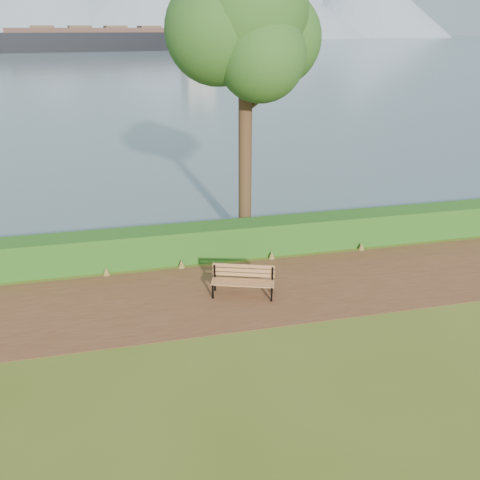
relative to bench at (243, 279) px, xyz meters
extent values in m
plane|color=#4D5C1A|center=(-0.31, -0.21, -0.46)|extent=(140.00, 140.00, 0.00)
cube|color=brown|center=(-0.31, 0.09, -0.46)|extent=(40.00, 3.40, 0.01)
cube|color=#204B15|center=(-0.31, 2.39, 0.04)|extent=(32.00, 0.85, 1.00)
cube|color=#425B6A|center=(-0.31, 259.79, -0.46)|extent=(700.00, 510.00, 0.00)
cone|color=#7D8FA7|center=(-60.31, 394.79, 23.54)|extent=(160.00, 160.00, 48.00)
cone|color=#7D8FA7|center=(109.69, 399.79, 24.54)|extent=(170.00, 170.00, 50.00)
cone|color=#7D8FA7|center=(199.69, 409.79, 28.54)|extent=(150.00, 150.00, 58.00)
cone|color=#7D8FA7|center=(-10.31, 429.79, 17.04)|extent=(120.00, 120.00, 35.00)
cone|color=#7D8FA7|center=(149.69, 424.79, 19.54)|extent=(130.00, 130.00, 40.00)
cube|color=black|center=(-0.80, -0.04, -0.26)|extent=(0.06, 0.06, 0.40)
cube|color=black|center=(-0.68, 0.34, -0.08)|extent=(0.06, 0.06, 0.76)
cube|color=black|center=(-0.74, 0.15, -0.09)|extent=(0.18, 0.45, 0.04)
cube|color=black|center=(0.63, -0.49, -0.26)|extent=(0.06, 0.06, 0.40)
cube|color=black|center=(0.75, -0.12, -0.08)|extent=(0.06, 0.06, 0.76)
cube|color=black|center=(0.69, -0.31, -0.09)|extent=(0.18, 0.45, 0.04)
cube|color=#A96D41|center=(-0.08, -0.24, -0.06)|extent=(1.55, 0.56, 0.03)
cube|color=#A96D41|center=(-0.04, -0.13, -0.06)|extent=(1.55, 0.56, 0.03)
cube|color=#A96D41|center=(-0.01, -0.03, -0.06)|extent=(1.55, 0.56, 0.03)
cube|color=#A96D41|center=(0.03, 0.08, -0.06)|extent=(1.55, 0.56, 0.03)
cube|color=#A96D41|center=(0.04, 0.13, 0.04)|extent=(1.54, 0.52, 0.09)
cube|color=#A96D41|center=(0.04, 0.13, 0.17)|extent=(1.54, 0.52, 0.09)
cube|color=#A96D41|center=(0.04, 0.13, 0.29)|extent=(1.54, 0.52, 0.09)
cylinder|color=#361F16|center=(0.81, 3.37, 3.15)|extent=(0.40, 0.40, 7.23)
sphere|color=#1B511B|center=(0.81, 3.37, 6.17)|extent=(3.41, 3.41, 3.41)
sphere|color=#1B511B|center=(1.74, 3.61, 5.56)|extent=(2.61, 2.61, 2.61)
sphere|color=#1B511B|center=(0.00, 3.22, 5.76)|extent=(2.81, 2.81, 2.81)
sphere|color=#1B511B|center=(1.07, 2.65, 5.16)|extent=(2.41, 2.41, 2.41)
cylinder|color=#361F16|center=(1.27, 3.37, 3.96)|extent=(1.06, 0.12, 0.79)
cylinder|color=#361F16|center=(0.41, 3.47, 4.46)|extent=(0.82, 0.38, 0.72)
cube|color=black|center=(-3.68, 154.88, 1.14)|extent=(75.59, 25.97, 7.47)
cube|color=#4F362F|center=(-3.68, 154.88, 5.52)|extent=(69.50, 23.66, 1.28)
cube|color=beige|center=(19.78, 159.50, 11.29)|extent=(11.13, 10.50, 11.74)
cube|color=brown|center=(-27.14, 150.26, 6.38)|extent=(7.65, 8.15, 0.85)
cube|color=brown|center=(-16.67, 152.32, 6.38)|extent=(7.65, 8.15, 0.85)
cube|color=brown|center=(-6.20, 154.38, 6.38)|extent=(7.65, 8.15, 0.85)
cube|color=brown|center=(4.28, 156.45, 6.38)|extent=(7.65, 8.15, 0.85)
camera|label=1|loc=(-2.31, -10.22, 5.82)|focal=35.00mm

